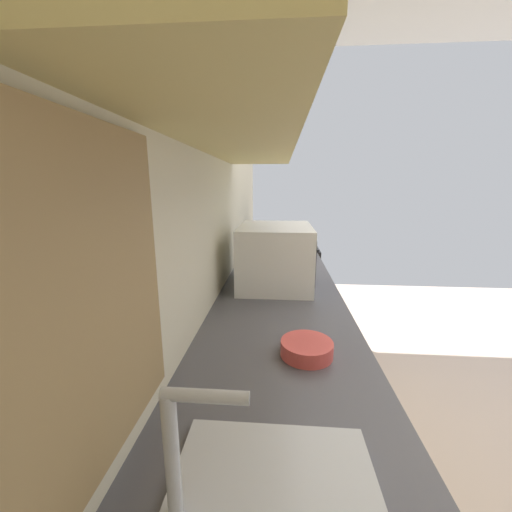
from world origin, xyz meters
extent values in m
plane|color=beige|center=(0.00, 0.00, 0.00)|extent=(5.77, 5.77, 0.00)
cube|color=beige|center=(0.00, 1.49, 1.39)|extent=(3.73, 0.12, 2.77)
cube|color=#E5CF7E|center=(-0.45, 1.13, 0.45)|extent=(2.67, 0.60, 0.89)
cube|color=#4D4C52|center=(-0.45, 1.13, 0.90)|extent=(2.70, 0.63, 0.02)
cube|color=#332819|center=(-0.45, 0.83, 0.45)|extent=(0.01, 0.01, 0.82)
cube|color=#332819|center=(0.00, 0.83, 0.45)|extent=(0.01, 0.01, 0.82)
cube|color=#332819|center=(0.44, 0.83, 0.45)|extent=(0.01, 0.01, 0.82)
cube|color=#E0CB79|center=(-0.45, 1.25, 1.85)|extent=(1.67, 0.35, 0.56)
cube|color=#997A4C|center=(-1.18, 1.41, 1.26)|extent=(0.56, 0.02, 0.57)
cube|color=white|center=(-1.18, 1.42, 1.26)|extent=(0.50, 0.01, 0.51)
cube|color=black|center=(1.24, 1.10, 0.46)|extent=(0.67, 0.64, 0.91)
cube|color=black|center=(1.24, 0.78, 0.41)|extent=(0.53, 0.01, 0.50)
cube|color=black|center=(1.24, 1.10, 0.92)|extent=(0.64, 0.61, 0.02)
cube|color=black|center=(1.24, 1.41, 1.00)|extent=(0.64, 0.04, 0.18)
cylinder|color=#38383D|center=(1.09, 0.99, 0.94)|extent=(0.11, 0.11, 0.01)
cylinder|color=#38383D|center=(1.39, 0.99, 0.94)|extent=(0.11, 0.11, 0.01)
cylinder|color=#38383D|center=(1.09, 1.22, 0.94)|extent=(0.11, 0.11, 0.01)
cylinder|color=#38383D|center=(1.39, 1.22, 0.94)|extent=(0.11, 0.11, 0.01)
cylinder|color=#B7BABF|center=(-1.18, 1.28, 1.04)|extent=(0.02, 0.02, 0.22)
cylinder|color=#B7BABF|center=(-1.18, 1.23, 1.15)|extent=(0.02, 0.13, 0.02)
cube|color=white|center=(0.07, 1.15, 1.07)|extent=(0.49, 0.38, 0.33)
cube|color=black|center=(0.03, 0.95, 1.07)|extent=(0.30, 0.01, 0.23)
cube|color=#2D2D33|center=(0.26, 0.95, 1.07)|extent=(0.09, 0.01, 0.23)
cylinder|color=#D84C47|center=(-0.66, 1.03, 0.94)|extent=(0.17, 0.17, 0.05)
cylinder|color=#D3474A|center=(-0.66, 1.03, 0.95)|extent=(0.14, 0.14, 0.02)
camera|label=1|loc=(-1.55, 1.13, 1.45)|focal=21.41mm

